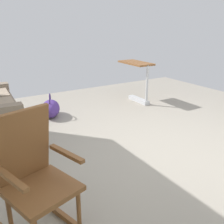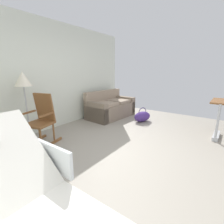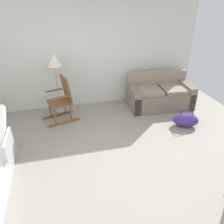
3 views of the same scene
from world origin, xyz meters
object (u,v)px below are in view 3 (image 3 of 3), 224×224
object	(u,v)px
couch	(159,95)
floor_lamp	(55,64)
duffel_bag	(186,120)
rocking_chair	(62,100)

from	to	relation	value
couch	floor_lamp	world-z (taller)	floor_lamp
couch	duffel_bag	world-z (taller)	couch
floor_lamp	duffel_bag	distance (m)	3.23
couch	rocking_chair	world-z (taller)	rocking_chair
couch	floor_lamp	distance (m)	2.73
duffel_bag	floor_lamp	bearing A→B (deg)	152.39
couch	rocking_chair	size ratio (longest dim) A/B	1.57
rocking_chair	floor_lamp	world-z (taller)	floor_lamp
rocking_chair	couch	bearing A→B (deg)	1.93
floor_lamp	duffel_bag	world-z (taller)	floor_lamp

